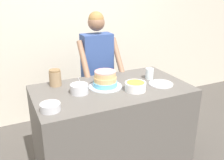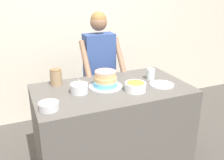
{
  "view_description": "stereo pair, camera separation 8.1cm",
  "coord_description": "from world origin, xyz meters",
  "px_view_note": "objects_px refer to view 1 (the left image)",
  "views": [
    {
      "loc": [
        -0.93,
        -1.58,
        1.82
      ],
      "look_at": [
        -0.02,
        0.37,
        1.02
      ],
      "focal_mm": 40.0,
      "sensor_mm": 36.0,
      "label": 1
    },
    {
      "loc": [
        -0.86,
        -1.61,
        1.82
      ],
      "look_at": [
        -0.02,
        0.37,
        1.02
      ],
      "focal_mm": 40.0,
      "sensor_mm": 36.0,
      "label": 2
    }
  ],
  "objects_px": {
    "frosting_bowl_orange": "(135,86)",
    "drinking_glass": "(149,74)",
    "person_baker": "(97,65)",
    "ceramic_plate": "(161,84)",
    "frosting_bowl_pink": "(50,107)",
    "frosting_bowl_white": "(79,88)",
    "stoneware_jar": "(55,78)",
    "cake": "(105,80)"
  },
  "relations": [
    {
      "from": "frosting_bowl_pink",
      "to": "ceramic_plate",
      "type": "distance_m",
      "value": 1.11
    },
    {
      "from": "drinking_glass",
      "to": "person_baker",
      "type": "bearing_deg",
      "value": 121.72
    },
    {
      "from": "person_baker",
      "to": "frosting_bowl_white",
      "type": "bearing_deg",
      "value": -124.33
    },
    {
      "from": "frosting_bowl_orange",
      "to": "drinking_glass",
      "type": "xyz_separation_m",
      "value": [
        0.29,
        0.21,
        0.01
      ]
    },
    {
      "from": "frosting_bowl_white",
      "to": "stoneware_jar",
      "type": "xyz_separation_m",
      "value": [
        -0.15,
        0.28,
        0.03
      ]
    },
    {
      "from": "frosting_bowl_pink",
      "to": "frosting_bowl_orange",
      "type": "relative_size",
      "value": 0.81
    },
    {
      "from": "drinking_glass",
      "to": "ceramic_plate",
      "type": "xyz_separation_m",
      "value": [
        0.01,
        -0.19,
        -0.05
      ]
    },
    {
      "from": "cake",
      "to": "frosting_bowl_pink",
      "type": "height_order",
      "value": "cake"
    },
    {
      "from": "drinking_glass",
      "to": "stoneware_jar",
      "type": "height_order",
      "value": "stoneware_jar"
    },
    {
      "from": "person_baker",
      "to": "cake",
      "type": "height_order",
      "value": "person_baker"
    },
    {
      "from": "cake",
      "to": "frosting_bowl_white",
      "type": "xyz_separation_m",
      "value": [
        -0.27,
        -0.04,
        -0.02
      ]
    },
    {
      "from": "drinking_glass",
      "to": "ceramic_plate",
      "type": "distance_m",
      "value": 0.19
    },
    {
      "from": "frosting_bowl_orange",
      "to": "ceramic_plate",
      "type": "xyz_separation_m",
      "value": [
        0.3,
        0.03,
        -0.04
      ]
    },
    {
      "from": "cake",
      "to": "frosting_bowl_pink",
      "type": "xyz_separation_m",
      "value": [
        -0.58,
        -0.27,
        -0.04
      ]
    },
    {
      "from": "cake",
      "to": "ceramic_plate",
      "type": "xyz_separation_m",
      "value": [
        0.52,
        -0.17,
        -0.06
      ]
    },
    {
      "from": "drinking_glass",
      "to": "stoneware_jar",
      "type": "xyz_separation_m",
      "value": [
        -0.93,
        0.22,
        0.02
      ]
    },
    {
      "from": "frosting_bowl_orange",
      "to": "drinking_glass",
      "type": "height_order",
      "value": "drinking_glass"
    },
    {
      "from": "stoneware_jar",
      "to": "frosting_bowl_white",
      "type": "bearing_deg",
      "value": -61.8
    },
    {
      "from": "frosting_bowl_orange",
      "to": "frosting_bowl_white",
      "type": "distance_m",
      "value": 0.51
    },
    {
      "from": "frosting_bowl_pink",
      "to": "frosting_bowl_white",
      "type": "height_order",
      "value": "frosting_bowl_white"
    },
    {
      "from": "person_baker",
      "to": "ceramic_plate",
      "type": "bearing_deg",
      "value": -64.21
    },
    {
      "from": "frosting_bowl_orange",
      "to": "drinking_glass",
      "type": "distance_m",
      "value": 0.36
    },
    {
      "from": "drinking_glass",
      "to": "ceramic_plate",
      "type": "bearing_deg",
      "value": -85.76
    },
    {
      "from": "person_baker",
      "to": "stoneware_jar",
      "type": "bearing_deg",
      "value": -149.12
    },
    {
      "from": "frosting_bowl_orange",
      "to": "drinking_glass",
      "type": "bearing_deg",
      "value": 36.27
    },
    {
      "from": "drinking_glass",
      "to": "frosting_bowl_orange",
      "type": "bearing_deg",
      "value": -143.73
    },
    {
      "from": "frosting_bowl_pink",
      "to": "drinking_glass",
      "type": "relative_size",
      "value": 1.39
    },
    {
      "from": "frosting_bowl_white",
      "to": "drinking_glass",
      "type": "distance_m",
      "value": 0.78
    },
    {
      "from": "stoneware_jar",
      "to": "person_baker",
      "type": "bearing_deg",
      "value": 30.88
    },
    {
      "from": "frosting_bowl_orange",
      "to": "stoneware_jar",
      "type": "height_order",
      "value": "stoneware_jar"
    },
    {
      "from": "cake",
      "to": "drinking_glass",
      "type": "xyz_separation_m",
      "value": [
        0.51,
        0.02,
        -0.01
      ]
    },
    {
      "from": "cake",
      "to": "ceramic_plate",
      "type": "relative_size",
      "value": 1.35
    },
    {
      "from": "frosting_bowl_pink",
      "to": "person_baker",
      "type": "bearing_deg",
      "value": 49.25
    },
    {
      "from": "drinking_glass",
      "to": "stoneware_jar",
      "type": "bearing_deg",
      "value": 166.41
    },
    {
      "from": "person_baker",
      "to": "frosting_bowl_pink",
      "type": "height_order",
      "value": "person_baker"
    },
    {
      "from": "frosting_bowl_white",
      "to": "person_baker",
      "type": "bearing_deg",
      "value": 55.67
    },
    {
      "from": "person_baker",
      "to": "cake",
      "type": "distance_m",
      "value": 0.61
    },
    {
      "from": "ceramic_plate",
      "to": "stoneware_jar",
      "type": "distance_m",
      "value": 1.03
    },
    {
      "from": "frosting_bowl_pink",
      "to": "frosting_bowl_white",
      "type": "bearing_deg",
      "value": 36.55
    },
    {
      "from": "frosting_bowl_white",
      "to": "cake",
      "type": "bearing_deg",
      "value": 8.48
    },
    {
      "from": "frosting_bowl_white",
      "to": "ceramic_plate",
      "type": "height_order",
      "value": "frosting_bowl_white"
    },
    {
      "from": "cake",
      "to": "stoneware_jar",
      "type": "distance_m",
      "value": 0.48
    }
  ]
}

